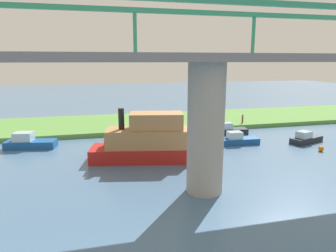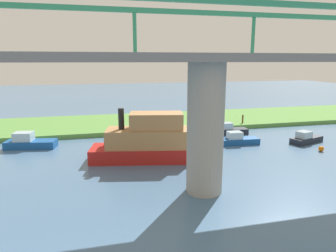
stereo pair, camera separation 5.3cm
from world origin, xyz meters
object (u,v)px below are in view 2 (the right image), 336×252
at_px(bridge_pylon, 205,129).
at_px(motorboat_white, 29,142).
at_px(mooring_post, 243,119).
at_px(riverboat_paddlewheel, 229,130).
at_px(person_on_bank, 171,122).
at_px(motorboat_red, 146,141).
at_px(pontoon_yellow, 306,139).
at_px(marker_buoy, 321,149).
at_px(skiff_small, 238,140).

xyz_separation_m(bridge_pylon, motorboat_white, (13.10, -13.63, -3.60)).
xyz_separation_m(bridge_pylon, mooring_post, (-11.81, -17.45, -3.13)).
distance_m(mooring_post, riverboat_paddlewheel, 4.68).
xyz_separation_m(person_on_bank, motorboat_red, (4.70, 9.91, 0.47)).
bearing_deg(person_on_bank, riverboat_paddlewheel, 155.24).
relative_size(pontoon_yellow, marker_buoy, 8.14).
xyz_separation_m(person_on_bank, pontoon_yellow, (-12.37, 8.44, -0.74)).
bearing_deg(marker_buoy, mooring_post, -79.80).
height_order(motorboat_red, skiff_small, motorboat_red).
height_order(bridge_pylon, riverboat_paddlewheel, bridge_pylon).
distance_m(bridge_pylon, motorboat_red, 8.08).
xyz_separation_m(motorboat_red, pontoon_yellow, (-17.08, -1.47, -1.22)).
bearing_deg(motorboat_red, bridge_pylon, 109.36).
distance_m(bridge_pylon, mooring_post, 21.30).
height_order(motorboat_white, marker_buoy, motorboat_white).
bearing_deg(mooring_post, marker_buoy, 100.20).
bearing_deg(marker_buoy, pontoon_yellow, -101.68).
distance_m(mooring_post, marker_buoy, 11.92).
relative_size(riverboat_paddlewheel, marker_buoy, 8.30).
xyz_separation_m(mooring_post, motorboat_white, (24.90, 3.82, -0.47)).
distance_m(mooring_post, motorboat_white, 25.20).
height_order(person_on_bank, marker_buoy, person_on_bank).
relative_size(bridge_pylon, skiff_small, 2.07).
bearing_deg(motorboat_white, skiff_small, 169.93).
xyz_separation_m(motorboat_red, skiff_small, (-10.01, -2.73, -1.20)).
height_order(motorboat_red, pontoon_yellow, motorboat_red).
height_order(mooring_post, riverboat_paddlewheel, mooring_post).
distance_m(bridge_pylon, skiff_small, 13.00).
xyz_separation_m(mooring_post, pontoon_yellow, (-2.72, 8.73, -0.58)).
bearing_deg(pontoon_yellow, marker_buoy, 78.32).
bearing_deg(riverboat_paddlewheel, person_on_bank, -24.76).
distance_m(mooring_post, motorboat_red, 17.62).
height_order(person_on_bank, pontoon_yellow, person_on_bank).
relative_size(mooring_post, motorboat_white, 0.21).
xyz_separation_m(person_on_bank, skiff_small, (-5.30, 7.18, -0.73)).
height_order(bridge_pylon, person_on_bank, bridge_pylon).
distance_m(motorboat_white, marker_buoy, 28.14).
relative_size(mooring_post, pontoon_yellow, 0.26).
bearing_deg(riverboat_paddlewheel, bridge_pylon, 59.48).
xyz_separation_m(person_on_bank, motorboat_white, (15.25, 3.53, -0.64)).
distance_m(pontoon_yellow, riverboat_paddlewheel, 8.26).
xyz_separation_m(mooring_post, skiff_small, (4.35, 7.47, -0.56)).
relative_size(motorboat_white, skiff_small, 1.23).
bearing_deg(marker_buoy, bridge_pylon, 22.45).
bearing_deg(riverboat_paddlewheel, marker_buoy, 122.80).
bearing_deg(marker_buoy, motorboat_red, -5.21).
bearing_deg(pontoon_yellow, mooring_post, -72.69).
height_order(riverboat_paddlewheel, skiff_small, riverboat_paddlewheel).
bearing_deg(bridge_pylon, mooring_post, -124.08).
bearing_deg(marker_buoy, motorboat_white, -16.28).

